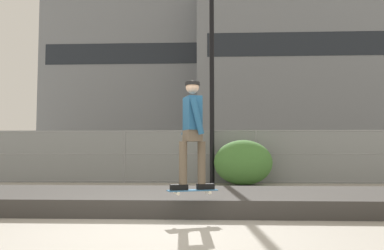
{
  "coord_description": "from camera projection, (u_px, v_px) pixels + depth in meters",
  "views": [
    {
      "loc": [
        0.71,
        -5.56,
        1.1
      ],
      "look_at": [
        0.26,
        4.5,
        1.77
      ],
      "focal_mm": 36.94,
      "sensor_mm": 36.0,
      "label": 1
    }
  ],
  "objects": [
    {
      "name": "shrub_left",
      "position": [
        243.0,
        163.0,
        12.92
      ],
      "size": [
        1.91,
        1.56,
        1.47
      ],
      "color": "#477F38",
      "rests_on": "ground_plane"
    },
    {
      "name": "skateboard",
      "position": [
        192.0,
        191.0,
        6.26
      ],
      "size": [
        0.82,
        0.46,
        0.07
      ],
      "color": "#2D608C"
    },
    {
      "name": "street_lamp",
      "position": [
        212.0,
        59.0,
        13.62
      ],
      "size": [
        0.44,
        0.44,
        6.9
      ],
      "color": "black",
      "rests_on": "ground_plane"
    },
    {
      "name": "chain_fence",
      "position": [
        190.0,
        156.0,
        13.87
      ],
      "size": [
        23.22,
        0.06,
        1.85
      ],
      "color": "gray",
      "rests_on": "ground_plane"
    },
    {
      "name": "office_block",
      "position": [
        310.0,
        80.0,
        48.27
      ],
      "size": [
        27.32,
        15.76,
        19.65
      ],
      "color": "slate",
      "rests_on": "ground_plane"
    },
    {
      "name": "library_building",
      "position": [
        140.0,
        82.0,
        52.19
      ],
      "size": [
        22.91,
        10.81,
        20.55
      ],
      "color": "slate",
      "rests_on": "ground_plane"
    },
    {
      "name": "ground_plane",
      "position": [
        159.0,
        230.0,
        5.5
      ],
      "size": [
        120.0,
        120.0,
        0.0
      ],
      "primitive_type": "plane",
      "color": "#9E998E"
    },
    {
      "name": "gravel_berm",
      "position": [
        174.0,
        200.0,
        7.77
      ],
      "size": [
        14.46,
        2.79,
        0.31
      ],
      "primitive_type": "cube",
      "color": "#3D3A38",
      "rests_on": "ground_plane"
    },
    {
      "name": "skater",
      "position": [
        192.0,
        127.0,
        6.33
      ],
      "size": [
        0.71,
        0.62,
        1.75
      ],
      "color": "black",
      "rests_on": "skateboard"
    },
    {
      "name": "parked_car_near",
      "position": [
        125.0,
        157.0,
        17.57
      ],
      "size": [
        4.44,
        2.03,
        1.66
      ],
      "color": "maroon",
      "rests_on": "ground_plane"
    }
  ]
}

